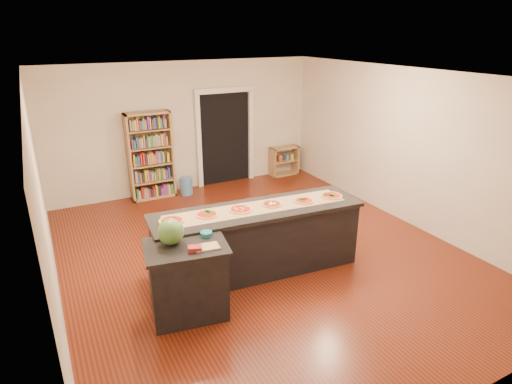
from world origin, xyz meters
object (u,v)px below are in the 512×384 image
side_counter (188,280)px  watermelon (171,232)px  low_shelf (284,161)px  waste_bin (186,186)px  kitchen_island (257,240)px  bookshelf (151,156)px

side_counter → watermelon: (-0.14, 0.12, 0.64)m
low_shelf → waste_bin: (-2.60, -0.18, -0.16)m
waste_bin → watermelon: size_ratio=1.23×
side_counter → watermelon: 0.67m
side_counter → watermelon: watermelon is taller
kitchen_island → watermelon: 1.58m
low_shelf → bookshelf: bearing=-179.8°
bookshelf → low_shelf: bookshelf is taller
side_counter → bookshelf: 4.31m
kitchen_island → side_counter: (-1.25, -0.52, -0.02)m
kitchen_island → side_counter: kitchen_island is taller
side_counter → waste_bin: 4.29m
side_counter → bookshelf: (0.67, 4.24, 0.43)m
bookshelf → waste_bin: 1.01m
watermelon → bookshelf: bearing=78.9°
low_shelf → watermelon: watermelon is taller
low_shelf → kitchen_island: bearing=-125.9°
bookshelf → low_shelf: size_ratio=2.60×
kitchen_island → waste_bin: kitchen_island is taller
kitchen_island → watermelon: size_ratio=9.63×
waste_bin → side_counter: bearing=-108.4°
bookshelf → watermelon: (-0.80, -4.12, 0.22)m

